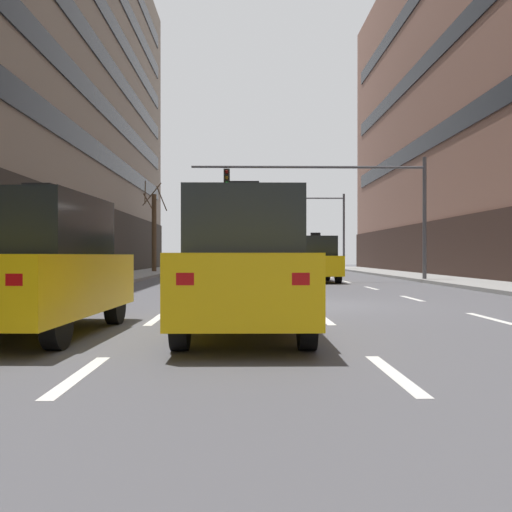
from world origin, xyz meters
TOP-DOWN VIEW (x-y plane):
  - ground_plane at (0.00, 0.00)m, footprint 120.00×120.00m
  - lane_stripe_l1_s2 at (-3.23, -8.00)m, footprint 0.16×2.00m
  - lane_stripe_l1_s3 at (-3.23, -3.00)m, footprint 0.16×2.00m
  - lane_stripe_l1_s4 at (-3.23, 2.00)m, footprint 0.16×2.00m
  - lane_stripe_l1_s5 at (-3.23, 7.00)m, footprint 0.16×2.00m
  - lane_stripe_l1_s6 at (-3.23, 12.00)m, footprint 0.16×2.00m
  - lane_stripe_l1_s7 at (-3.23, 17.00)m, footprint 0.16×2.00m
  - lane_stripe_l1_s8 at (-3.23, 22.00)m, footprint 0.16×2.00m
  - lane_stripe_l1_s9 at (-3.23, 27.00)m, footprint 0.16×2.00m
  - lane_stripe_l1_s10 at (-3.23, 32.00)m, footprint 0.16×2.00m
  - lane_stripe_l2_s2 at (0.00, -8.00)m, footprint 0.16×2.00m
  - lane_stripe_l2_s3 at (0.00, -3.00)m, footprint 0.16×2.00m
  - lane_stripe_l2_s4 at (0.00, 2.00)m, footprint 0.16×2.00m
  - lane_stripe_l2_s5 at (0.00, 7.00)m, footprint 0.16×2.00m
  - lane_stripe_l2_s6 at (0.00, 12.00)m, footprint 0.16×2.00m
  - lane_stripe_l2_s7 at (0.00, 17.00)m, footprint 0.16×2.00m
  - lane_stripe_l2_s8 at (0.00, 22.00)m, footprint 0.16×2.00m
  - lane_stripe_l2_s9 at (0.00, 27.00)m, footprint 0.16×2.00m
  - lane_stripe_l2_s10 at (0.00, 32.00)m, footprint 0.16×2.00m
  - lane_stripe_l3_s3 at (3.23, -3.00)m, footprint 0.16×2.00m
  - lane_stripe_l3_s4 at (3.23, 2.00)m, footprint 0.16×2.00m
  - lane_stripe_l3_s5 at (3.23, 7.00)m, footprint 0.16×2.00m
  - lane_stripe_l3_s6 at (3.23, 12.00)m, footprint 0.16×2.00m
  - lane_stripe_l3_s7 at (3.23, 17.00)m, footprint 0.16×2.00m
  - lane_stripe_l3_s8 at (3.23, 22.00)m, footprint 0.16×2.00m
  - lane_stripe_l3_s9 at (3.23, 27.00)m, footprint 0.16×2.00m
  - lane_stripe_l3_s10 at (3.23, 32.00)m, footprint 0.16×2.00m
  - taxi_driving_0 at (-1.54, -5.14)m, footprint 1.92×4.51m
  - taxi_driving_1 at (1.76, 11.84)m, footprint 1.95×4.38m
  - taxi_driving_2 at (-4.72, -5.04)m, footprint 2.07×4.53m
  - traffic_signal_0 at (3.21, 11.97)m, footprint 10.88×0.35m
  - traffic_signal_1 at (3.20, 32.75)m, footprint 11.34×0.34m
  - street_tree_0 at (-7.68, 24.66)m, footprint 1.73×1.73m

SIDE VIEW (x-z plane):
  - ground_plane at x=0.00m, z-range 0.00..0.00m
  - lane_stripe_l1_s2 at x=-3.23m, z-range 0.00..0.01m
  - lane_stripe_l1_s3 at x=-3.23m, z-range 0.00..0.01m
  - lane_stripe_l1_s4 at x=-3.23m, z-range 0.00..0.01m
  - lane_stripe_l1_s5 at x=-3.23m, z-range 0.00..0.01m
  - lane_stripe_l1_s6 at x=-3.23m, z-range 0.00..0.01m
  - lane_stripe_l1_s7 at x=-3.23m, z-range 0.00..0.01m
  - lane_stripe_l1_s8 at x=-3.23m, z-range 0.00..0.01m
  - lane_stripe_l1_s9 at x=-3.23m, z-range 0.00..0.01m
  - lane_stripe_l1_s10 at x=-3.23m, z-range 0.00..0.01m
  - lane_stripe_l2_s2 at x=0.00m, z-range 0.00..0.01m
  - lane_stripe_l2_s3 at x=0.00m, z-range 0.00..0.01m
  - lane_stripe_l2_s4 at x=0.00m, z-range 0.00..0.01m
  - lane_stripe_l2_s5 at x=0.00m, z-range 0.00..0.01m
  - lane_stripe_l2_s6 at x=0.00m, z-range 0.00..0.01m
  - lane_stripe_l2_s7 at x=0.00m, z-range 0.00..0.01m
  - lane_stripe_l2_s8 at x=0.00m, z-range 0.00..0.01m
  - lane_stripe_l2_s9 at x=0.00m, z-range 0.00..0.01m
  - lane_stripe_l2_s10 at x=0.00m, z-range 0.00..0.01m
  - lane_stripe_l3_s3 at x=3.23m, z-range 0.00..0.01m
  - lane_stripe_l3_s4 at x=3.23m, z-range 0.00..0.01m
  - lane_stripe_l3_s5 at x=3.23m, z-range 0.00..0.01m
  - lane_stripe_l3_s6 at x=3.23m, z-range 0.00..0.01m
  - lane_stripe_l3_s7 at x=3.23m, z-range 0.00..0.01m
  - lane_stripe_l3_s8 at x=3.23m, z-range 0.00..0.01m
  - lane_stripe_l3_s9 at x=3.23m, z-range 0.00..0.01m
  - lane_stripe_l3_s10 at x=3.23m, z-range 0.00..0.01m
  - taxi_driving_1 at x=1.76m, z-range -0.09..2.18m
  - taxi_driving_2 at x=-4.72m, z-range -0.09..2.24m
  - taxi_driving_0 at x=-1.54m, z-range -0.10..2.26m
  - street_tree_0 at x=-7.68m, z-range -0.19..6.07m
  - traffic_signal_0 at x=3.21m, z-range 1.35..6.99m
  - traffic_signal_1 at x=3.20m, z-range 1.52..7.76m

